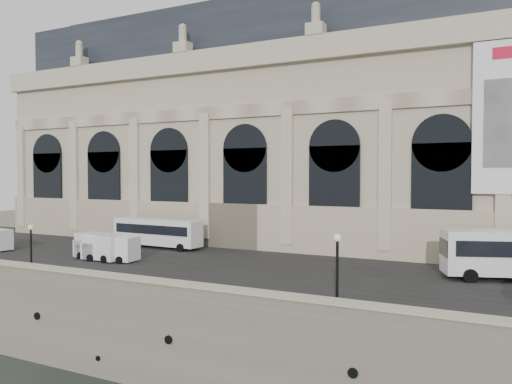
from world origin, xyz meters
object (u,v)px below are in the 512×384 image
(van_b, at_px, (109,248))
(van_c, at_px, (99,246))
(bus_left, at_px, (157,232))
(lamp_left, at_px, (31,250))
(lamp_right, at_px, (337,273))

(van_b, height_order, van_c, van_c)
(bus_left, relative_size, van_c, 1.87)
(lamp_left, bearing_deg, van_b, 83.78)
(van_b, relative_size, lamp_right, 1.18)
(lamp_right, bearing_deg, van_b, 163.84)
(van_c, height_order, lamp_left, lamp_left)
(bus_left, relative_size, lamp_left, 2.67)
(bus_left, bearing_deg, lamp_left, -89.13)
(bus_left, bearing_deg, van_c, -91.62)
(van_c, relative_size, lamp_left, 1.43)
(van_b, distance_m, lamp_left, 7.95)
(van_c, bearing_deg, van_b, -6.42)
(bus_left, distance_m, lamp_right, 30.09)
(lamp_left, bearing_deg, van_c, 93.55)
(bus_left, xyz_separation_m, lamp_right, (25.55, -15.89, 0.51))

